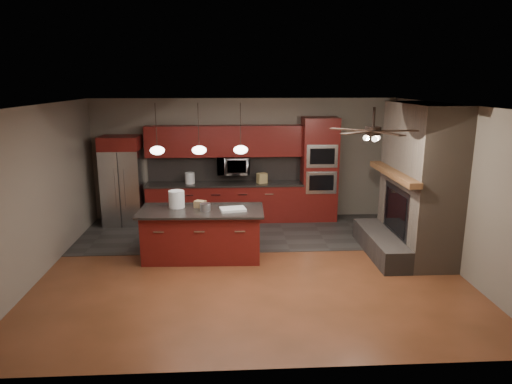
{
  "coord_description": "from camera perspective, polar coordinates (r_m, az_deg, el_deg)",
  "views": [
    {
      "loc": [
        -0.34,
        -7.53,
        3.17
      ],
      "look_at": [
        0.12,
        0.6,
        1.19
      ],
      "focal_mm": 32.0,
      "sensor_mm": 36.0,
      "label": 1
    }
  ],
  "objects": [
    {
      "name": "counter_box",
      "position": [
        10.43,
        0.74,
        1.75
      ],
      "size": [
        0.26,
        0.23,
        0.23
      ],
      "primitive_type": "cube",
      "rotation": [
        0.0,
        0.0,
        0.43
      ],
      "color": "tan",
      "rests_on": "back_cabinetry"
    },
    {
      "name": "white_bucket",
      "position": [
        8.46,
        -9.9,
        -0.88
      ],
      "size": [
        0.32,
        0.32,
        0.31
      ],
      "primitive_type": "cylinder",
      "rotation": [
        0.0,
        0.0,
        -0.11
      ],
      "color": "silver",
      "rests_on": "kitchen_island"
    },
    {
      "name": "paint_can",
      "position": [
        8.2,
        -6.36,
        -1.87
      ],
      "size": [
        0.23,
        0.23,
        0.13
      ],
      "primitive_type": "cylinder",
      "rotation": [
        0.0,
        0.0,
        -0.24
      ],
      "color": "#B6B6BB",
      "rests_on": "kitchen_island"
    },
    {
      "name": "counter_bucket",
      "position": [
        10.49,
        -8.27,
        1.73
      ],
      "size": [
        0.26,
        0.26,
        0.25
      ],
      "primitive_type": "cylinder",
      "rotation": [
        0.0,
        0.0,
        0.23
      ],
      "color": "silver",
      "rests_on": "back_cabinetry"
    },
    {
      "name": "pendant_left",
      "position": [
        8.42,
        -12.24,
        5.13
      ],
      "size": [
        0.26,
        0.26,
        0.92
      ],
      "color": "black",
      "rests_on": "ceiling"
    },
    {
      "name": "pendant_right",
      "position": [
        8.32,
        -1.93,
        5.33
      ],
      "size": [
        0.26,
        0.26,
        0.92
      ],
      "color": "black",
      "rests_on": "ceiling"
    },
    {
      "name": "refrigerator",
      "position": [
        10.65,
        -16.33,
        1.37
      ],
      "size": [
        0.85,
        0.75,
        2.0
      ],
      "color": "silver",
      "rests_on": "ground"
    },
    {
      "name": "kitchen_island",
      "position": [
        8.42,
        -6.76,
        -5.18
      ],
      "size": [
        2.27,
        1.09,
        0.92
      ],
      "rotation": [
        0.0,
        0.0,
        -0.04
      ],
      "color": "#5D1311",
      "rests_on": "ground"
    },
    {
      "name": "cardboard_box",
      "position": [
        8.41,
        -7.0,
        -1.51
      ],
      "size": [
        0.24,
        0.21,
        0.12
      ],
      "primitive_type": "cube",
      "rotation": [
        0.0,
        0.0,
        -0.45
      ],
      "color": "olive",
      "rests_on": "kitchen_island"
    },
    {
      "name": "ceiling_fan",
      "position": [
        7.09,
        14.43,
        7.47
      ],
      "size": [
        1.27,
        1.33,
        0.41
      ],
      "color": "black",
      "rests_on": "ceiling"
    },
    {
      "name": "right_wall",
      "position": [
        8.63,
        23.23,
        0.71
      ],
      "size": [
        0.02,
        6.0,
        2.8
      ],
      "primitive_type": "cube",
      "color": "#6B6256",
      "rests_on": "ground"
    },
    {
      "name": "oven_tower",
      "position": [
        10.61,
        7.89,
        2.79
      ],
      "size": [
        0.8,
        0.63,
        2.38
      ],
      "color": "#5D1311",
      "rests_on": "ground"
    },
    {
      "name": "back_cabinetry",
      "position": [
        10.52,
        -3.92,
        1.15
      ],
      "size": [
        3.59,
        0.64,
        2.2
      ],
      "color": "#5D1311",
      "rests_on": "ground"
    },
    {
      "name": "ground",
      "position": [
        8.17,
        -0.64,
        -9.15
      ],
      "size": [
        7.0,
        7.0,
        0.0
      ],
      "primitive_type": "plane",
      "color": "brown",
      "rests_on": "ground"
    },
    {
      "name": "slate_tile_patch",
      "position": [
        9.86,
        -1.12,
        -5.06
      ],
      "size": [
        7.0,
        2.4,
        0.01
      ],
      "primitive_type": "cube",
      "color": "#2C2A27",
      "rests_on": "ground"
    },
    {
      "name": "pendant_center",
      "position": [
        8.33,
        -7.12,
        5.25
      ],
      "size": [
        0.26,
        0.26,
        0.92
      ],
      "color": "black",
      "rests_on": "ceiling"
    },
    {
      "name": "back_wall",
      "position": [
        10.68,
        -1.4,
        4.13
      ],
      "size": [
        7.0,
        0.02,
        2.8
      ],
      "primitive_type": "cube",
      "color": "#6B6256",
      "rests_on": "ground"
    },
    {
      "name": "microwave",
      "position": [
        10.45,
        -2.86,
        3.35
      ],
      "size": [
        0.73,
        0.41,
        0.5
      ],
      "primitive_type": "imported",
      "color": "silver",
      "rests_on": "back_cabinetry"
    },
    {
      "name": "fireplace_column",
      "position": [
        8.82,
        19.35,
        0.62
      ],
      "size": [
        1.3,
        2.1,
        2.8
      ],
      "color": "#756353",
      "rests_on": "ground"
    },
    {
      "name": "ceiling",
      "position": [
        7.54,
        -0.7,
        10.85
      ],
      "size": [
        7.0,
        6.0,
        0.02
      ],
      "primitive_type": "cube",
      "color": "white",
      "rests_on": "back_wall"
    },
    {
      "name": "paint_tray",
      "position": [
        8.17,
        -2.91,
        -2.17
      ],
      "size": [
        0.49,
        0.39,
        0.04
      ],
      "primitive_type": "cube",
      "rotation": [
        0.0,
        0.0,
        0.19
      ],
      "color": "silver",
      "rests_on": "kitchen_island"
    },
    {
      "name": "left_wall",
      "position": [
        8.35,
        -25.41,
        0.09
      ],
      "size": [
        0.02,
        6.0,
        2.8
      ],
      "primitive_type": "cube",
      "color": "#6B6256",
      "rests_on": "ground"
    }
  ]
}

